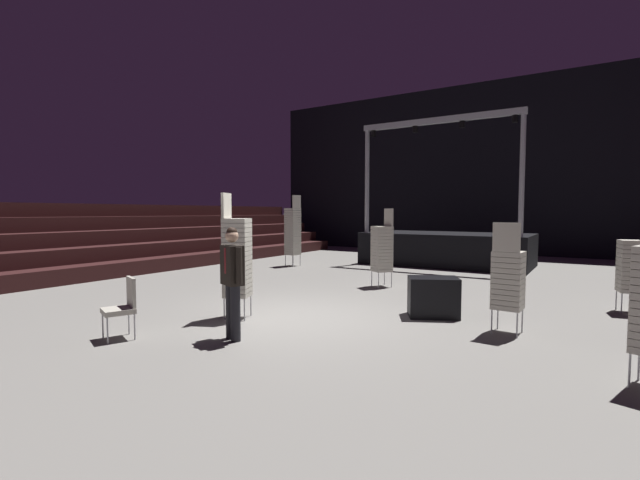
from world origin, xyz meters
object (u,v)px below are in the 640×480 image
object	(u,v)px
chair_stack_mid_centre	(633,265)
chair_stack_front_left	(382,248)
man_with_tie	(232,276)
equipment_road_case	(433,297)
chair_stack_front_right	(293,231)
chair_stack_mid_left	(237,256)
stage_riser	(446,247)
chair_stack_rear_left	(508,278)
loose_chair_near_man	(123,304)

from	to	relation	value
chair_stack_mid_centre	chair_stack_front_left	bearing A→B (deg)	77.00
man_with_tie	chair_stack_front_left	size ratio (longest dim) A/B	0.84
equipment_road_case	chair_stack_mid_centre	bearing A→B (deg)	36.76
chair_stack_front_right	chair_stack_mid_left	bearing A→B (deg)	-145.10
man_with_tie	chair_stack_mid_centre	size ratio (longest dim) A/B	0.92
chair_stack_front_right	chair_stack_mid_centre	world-z (taller)	chair_stack_front_right
man_with_tie	chair_stack_front_right	xyz separation A→B (m)	(-4.63, 7.99, 0.30)
man_with_tie	chair_stack_front_right	distance (m)	9.24
man_with_tie	chair_stack_mid_centre	xyz separation A→B (m)	(5.29, 5.47, -0.04)
stage_riser	chair_stack_rear_left	xyz separation A→B (m)	(3.50, -8.68, 0.23)
chair_stack_front_left	equipment_road_case	world-z (taller)	chair_stack_front_left
man_with_tie	equipment_road_case	xyz separation A→B (m)	(2.13, 3.11, -0.61)
man_with_tie	chair_stack_mid_left	bearing A→B (deg)	-27.00
chair_stack_front_right	equipment_road_case	bearing A→B (deg)	-119.27
chair_stack_front_left	chair_stack_front_right	xyz separation A→B (m)	(-4.58, 2.36, 0.25)
chair_stack_rear_left	loose_chair_near_man	xyz separation A→B (m)	(-4.99, -3.46, -0.37)
stage_riser	equipment_road_case	world-z (taller)	stage_riser
chair_stack_mid_centre	equipment_road_case	xyz separation A→B (m)	(-3.16, -2.36, -0.57)
chair_stack_rear_left	chair_stack_front_right	bearing A→B (deg)	150.12
chair_stack_front_right	chair_stack_mid_centre	xyz separation A→B (m)	(9.92, -2.52, -0.34)
chair_stack_front_right	chair_stack_rear_left	bearing A→B (deg)	-116.92
man_with_tie	loose_chair_near_man	world-z (taller)	man_with_tie
chair_stack_front_left	chair_stack_front_right	size ratio (longest dim) A/B	0.80
chair_stack_mid_left	chair_stack_mid_centre	distance (m)	7.60
stage_riser	loose_chair_near_man	distance (m)	12.23
stage_riser	chair_stack_front_left	bearing A→B (deg)	-90.47
chair_stack_mid_centre	chair_stack_mid_left	bearing A→B (deg)	114.21
stage_riser	chair_stack_rear_left	size ratio (longest dim) A/B	3.26
stage_riser	chair_stack_mid_left	world-z (taller)	stage_riser
equipment_road_case	stage_riser	bearing A→B (deg)	104.59
man_with_tie	chair_stack_mid_left	world-z (taller)	chair_stack_mid_left
chair_stack_rear_left	chair_stack_mid_left	bearing A→B (deg)	-156.91
man_with_tie	chair_stack_rear_left	size ratio (longest dim) A/B	0.96
equipment_road_case	chair_stack_front_left	bearing A→B (deg)	130.79
stage_riser	loose_chair_near_man	world-z (taller)	stage_riser
chair_stack_rear_left	equipment_road_case	distance (m)	1.55
chair_stack_front_right	man_with_tie	bearing A→B (deg)	-143.34
chair_stack_rear_left	loose_chair_near_man	size ratio (longest dim) A/B	1.90
chair_stack_front_right	chair_stack_mid_centre	size ratio (longest dim) A/B	1.36
chair_stack_front_left	chair_stack_rear_left	world-z (taller)	chair_stack_front_left
man_with_tie	chair_stack_front_left	xyz separation A→B (m)	(-0.05, 5.63, 0.05)
chair_stack_front_left	loose_chair_near_man	xyz separation A→B (m)	(-1.44, -6.48, -0.49)
man_with_tie	chair_stack_rear_left	xyz separation A→B (m)	(3.50, 2.61, -0.08)
stage_riser	chair_stack_mid_centre	bearing A→B (deg)	-47.72
chair_stack_front_left	chair_stack_mid_left	bearing A→B (deg)	116.87
chair_stack_mid_left	loose_chair_near_man	distance (m)	2.09
chair_stack_front_right	chair_stack_mid_left	size ratio (longest dim) A/B	1.11
chair_stack_mid_left	equipment_road_case	bearing A→B (deg)	100.35
chair_stack_front_right	loose_chair_near_man	distance (m)	9.41
chair_stack_front_left	man_with_tie	bearing A→B (deg)	127.84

